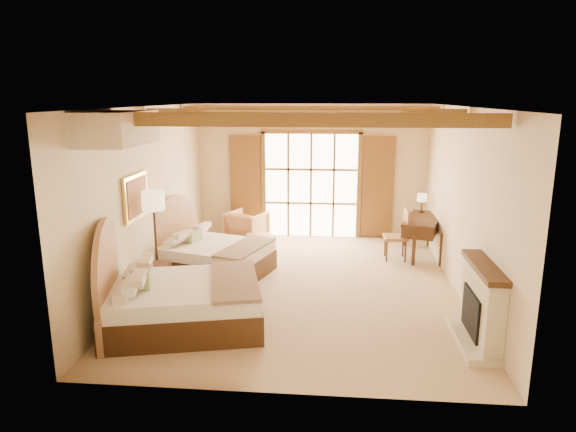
# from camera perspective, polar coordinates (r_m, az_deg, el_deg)

# --- Properties ---
(floor) EXTENTS (7.00, 7.00, 0.00)m
(floor) POSITION_cam_1_polar(r_m,az_deg,el_deg) (9.45, 1.51, -7.73)
(floor) COLOR #D2B289
(floor) RESTS_ON ground
(wall_back) EXTENTS (5.50, 0.00, 5.50)m
(wall_back) POSITION_cam_1_polar(r_m,az_deg,el_deg) (12.45, 2.59, 4.99)
(wall_back) COLOR beige
(wall_back) RESTS_ON ground
(wall_left) EXTENTS (0.00, 7.00, 7.00)m
(wall_left) POSITION_cam_1_polar(r_m,az_deg,el_deg) (9.57, -15.10, 2.05)
(wall_left) COLOR beige
(wall_left) RESTS_ON ground
(wall_right) EXTENTS (0.00, 7.00, 7.00)m
(wall_right) POSITION_cam_1_polar(r_m,az_deg,el_deg) (9.25, 18.83, 1.42)
(wall_right) COLOR beige
(wall_right) RESTS_ON ground
(ceiling) EXTENTS (7.00, 7.00, 0.00)m
(ceiling) POSITION_cam_1_polar(r_m,az_deg,el_deg) (8.83, 1.64, 12.05)
(ceiling) COLOR #B87140
(ceiling) RESTS_ON ground
(ceiling_beams) EXTENTS (5.39, 4.60, 0.18)m
(ceiling_beams) POSITION_cam_1_polar(r_m,az_deg,el_deg) (8.83, 1.63, 11.27)
(ceiling_beams) COLOR olive
(ceiling_beams) RESTS_ON ceiling
(french_doors) EXTENTS (3.95, 0.08, 2.60)m
(french_doors) POSITION_cam_1_polar(r_m,az_deg,el_deg) (12.45, 2.56, 3.35)
(french_doors) COLOR white
(french_doors) RESTS_ON ground
(fireplace) EXTENTS (0.46, 1.40, 1.16)m
(fireplace) POSITION_cam_1_polar(r_m,az_deg,el_deg) (7.67, 20.55, -9.63)
(fireplace) COLOR beige
(fireplace) RESTS_ON ground
(painting) EXTENTS (0.06, 0.95, 0.75)m
(painting) POSITION_cam_1_polar(r_m,az_deg,el_deg) (8.84, -16.52, 2.05)
(painting) COLOR gold
(painting) RESTS_ON wall_left
(canopy_valance) EXTENTS (0.70, 1.40, 0.45)m
(canopy_valance) POSITION_cam_1_polar(r_m,az_deg,el_deg) (7.43, -18.46, 9.24)
(canopy_valance) COLOR beige
(canopy_valance) RESTS_ON ceiling
(bed_near) EXTENTS (2.60, 2.16, 1.48)m
(bed_near) POSITION_cam_1_polar(r_m,az_deg,el_deg) (7.92, -12.65, -8.84)
(bed_near) COLOR #402814
(bed_near) RESTS_ON floor
(bed_far) EXTENTS (2.39, 2.01, 1.29)m
(bed_far) POSITION_cam_1_polar(r_m,az_deg,el_deg) (10.10, -8.86, -4.15)
(bed_far) COLOR #402814
(bed_far) RESTS_ON floor
(nightstand) EXTENTS (0.57, 0.57, 0.62)m
(nightstand) POSITION_cam_1_polar(r_m,az_deg,el_deg) (9.02, -14.74, -7.13)
(nightstand) COLOR #402814
(nightstand) RESTS_ON floor
(floor_lamp) EXTENTS (0.38, 0.38, 1.80)m
(floor_lamp) POSITION_cam_1_polar(r_m,az_deg,el_deg) (9.02, -14.71, 0.98)
(floor_lamp) COLOR #322319
(floor_lamp) RESTS_ON floor
(armchair) EXTENTS (1.06, 1.08, 0.76)m
(armchair) POSITION_cam_1_polar(r_m,az_deg,el_deg) (12.08, -4.60, -1.22)
(armchair) COLOR tan
(armchair) RESTS_ON floor
(ottoman) EXTENTS (0.70, 0.70, 0.40)m
(ottoman) POSITION_cam_1_polar(r_m,az_deg,el_deg) (11.31, -3.12, -3.14)
(ottoman) COLOR tan
(ottoman) RESTS_ON floor
(desk) EXTENTS (1.10, 1.67, 0.83)m
(desk) POSITION_cam_1_polar(r_m,az_deg,el_deg) (11.44, 14.67, -2.09)
(desk) COLOR #402814
(desk) RESTS_ON floor
(desk_chair) EXTENTS (0.51, 0.51, 1.08)m
(desk_chair) POSITION_cam_1_polar(r_m,az_deg,el_deg) (11.07, 11.98, -3.03)
(desk_chair) COLOR #A67340
(desk_chair) RESTS_ON floor
(desk_lamp) EXTENTS (0.21, 0.21, 0.42)m
(desk_lamp) POSITION_cam_1_polar(r_m,az_deg,el_deg) (11.82, 14.68, 1.91)
(desk_lamp) COLOR #322319
(desk_lamp) RESTS_ON desk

